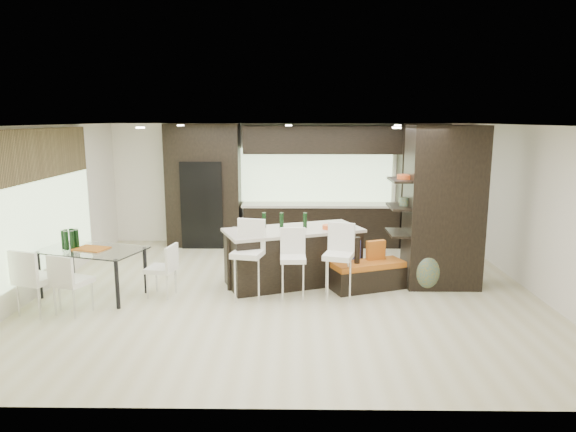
{
  "coord_description": "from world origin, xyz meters",
  "views": [
    {
      "loc": [
        0.12,
        -8.08,
        2.8
      ],
      "look_at": [
        0.0,
        0.6,
        1.15
      ],
      "focal_mm": 32.0,
      "sensor_mm": 36.0,
      "label": 1
    }
  ],
  "objects_px": {
    "chair_far": "(38,284)",
    "stool_mid": "(293,271)",
    "floor_vase": "(427,252)",
    "stool_left": "(248,268)",
    "chair_end": "(161,273)",
    "chair_near": "(73,286)",
    "dining_table": "(93,273)",
    "stool_right": "(338,270)",
    "kitchen_island": "(293,256)",
    "bench": "(368,275)"
  },
  "relations": [
    {
      "from": "stool_mid",
      "to": "chair_far",
      "type": "distance_m",
      "value": 3.75
    },
    {
      "from": "kitchen_island",
      "to": "bench",
      "type": "distance_m",
      "value": 1.31
    },
    {
      "from": "floor_vase",
      "to": "chair_end",
      "type": "bearing_deg",
      "value": -174.81
    },
    {
      "from": "kitchen_island",
      "to": "stool_mid",
      "type": "relative_size",
      "value": 2.56
    },
    {
      "from": "stool_mid",
      "to": "stool_right",
      "type": "bearing_deg",
      "value": -2.83
    },
    {
      "from": "kitchen_island",
      "to": "stool_left",
      "type": "xyz_separation_m",
      "value": [
        -0.71,
        -0.82,
        0.03
      ]
    },
    {
      "from": "stool_left",
      "to": "chair_end",
      "type": "height_order",
      "value": "stool_left"
    },
    {
      "from": "bench",
      "to": "chair_far",
      "type": "bearing_deg",
      "value": 172.6
    },
    {
      "from": "stool_right",
      "to": "chair_near",
      "type": "relative_size",
      "value": 1.15
    },
    {
      "from": "chair_near",
      "to": "stool_left",
      "type": "bearing_deg",
      "value": 35.22
    },
    {
      "from": "chair_near",
      "to": "chair_end",
      "type": "xyz_separation_m",
      "value": [
        1.09,
        0.76,
        -0.03
      ]
    },
    {
      "from": "stool_right",
      "to": "chair_near",
      "type": "distance_m",
      "value": 3.95
    },
    {
      "from": "dining_table",
      "to": "floor_vase",
      "type": "bearing_deg",
      "value": 21.31
    },
    {
      "from": "dining_table",
      "to": "chair_far",
      "type": "distance_m",
      "value": 0.93
    },
    {
      "from": "kitchen_island",
      "to": "floor_vase",
      "type": "xyz_separation_m",
      "value": [
        2.21,
        -0.31,
        0.16
      ]
    },
    {
      "from": "stool_mid",
      "to": "bench",
      "type": "height_order",
      "value": "stool_mid"
    },
    {
      "from": "dining_table",
      "to": "kitchen_island",
      "type": "bearing_deg",
      "value": 29.54
    },
    {
      "from": "stool_left",
      "to": "chair_end",
      "type": "relative_size",
      "value": 1.3
    },
    {
      "from": "floor_vase",
      "to": "stool_mid",
      "type": "bearing_deg",
      "value": -167.66
    },
    {
      "from": "kitchen_island",
      "to": "chair_end",
      "type": "distance_m",
      "value": 2.22
    },
    {
      "from": "chair_far",
      "to": "chair_end",
      "type": "relative_size",
      "value": 1.17
    },
    {
      "from": "chair_far",
      "to": "bench",
      "type": "bearing_deg",
      "value": 32.11
    },
    {
      "from": "stool_mid",
      "to": "stool_right",
      "type": "xyz_separation_m",
      "value": [
        0.71,
        -0.01,
        0.03
      ]
    },
    {
      "from": "chair_end",
      "to": "chair_near",
      "type": "bearing_deg",
      "value": 135.16
    },
    {
      "from": "stool_mid",
      "to": "chair_end",
      "type": "height_order",
      "value": "stool_mid"
    },
    {
      "from": "stool_mid",
      "to": "chair_end",
      "type": "relative_size",
      "value": 1.15
    },
    {
      "from": "stool_mid",
      "to": "chair_far",
      "type": "height_order",
      "value": "chair_far"
    },
    {
      "from": "stool_right",
      "to": "chair_end",
      "type": "distance_m",
      "value": 2.81
    },
    {
      "from": "chair_far",
      "to": "stool_mid",
      "type": "bearing_deg",
      "value": 29.32
    },
    {
      "from": "bench",
      "to": "chair_end",
      "type": "distance_m",
      "value": 3.38
    },
    {
      "from": "chair_near",
      "to": "chair_far",
      "type": "height_order",
      "value": "chair_far"
    },
    {
      "from": "stool_mid",
      "to": "chair_near",
      "type": "bearing_deg",
      "value": -169.85
    },
    {
      "from": "floor_vase",
      "to": "chair_far",
      "type": "xyz_separation_m",
      "value": [
        -5.9,
        -1.17,
        -0.19
      ]
    },
    {
      "from": "bench",
      "to": "dining_table",
      "type": "xyz_separation_m",
      "value": [
        -4.44,
        -0.39,
        0.15
      ]
    },
    {
      "from": "kitchen_island",
      "to": "stool_right",
      "type": "relative_size",
      "value": 2.38
    },
    {
      "from": "stool_left",
      "to": "chair_far",
      "type": "bearing_deg",
      "value": -154.15
    },
    {
      "from": "kitchen_island",
      "to": "floor_vase",
      "type": "height_order",
      "value": "floor_vase"
    },
    {
      "from": "chair_far",
      "to": "chair_near",
      "type": "bearing_deg",
      "value": 20.99
    },
    {
      "from": "stool_mid",
      "to": "bench",
      "type": "xyz_separation_m",
      "value": [
        1.25,
        0.48,
        -0.21
      ]
    },
    {
      "from": "dining_table",
      "to": "chair_far",
      "type": "relative_size",
      "value": 1.76
    },
    {
      "from": "stool_left",
      "to": "floor_vase",
      "type": "relative_size",
      "value": 0.79
    },
    {
      "from": "chair_near",
      "to": "floor_vase",
      "type": "bearing_deg",
      "value": 32.81
    },
    {
      "from": "stool_mid",
      "to": "chair_far",
      "type": "xyz_separation_m",
      "value": [
        -3.69,
        -0.68,
        0.01
      ]
    },
    {
      "from": "stool_left",
      "to": "chair_far",
      "type": "distance_m",
      "value": 3.06
    },
    {
      "from": "bench",
      "to": "floor_vase",
      "type": "distance_m",
      "value": 1.04
    },
    {
      "from": "floor_vase",
      "to": "chair_near",
      "type": "height_order",
      "value": "floor_vase"
    },
    {
      "from": "bench",
      "to": "chair_near",
      "type": "bearing_deg",
      "value": 173.81
    },
    {
      "from": "chair_near",
      "to": "chair_end",
      "type": "height_order",
      "value": "chair_near"
    },
    {
      "from": "stool_right",
      "to": "chair_near",
      "type": "height_order",
      "value": "stool_right"
    },
    {
      "from": "stool_mid",
      "to": "chair_end",
      "type": "bearing_deg",
      "value": 175.88
    }
  ]
}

